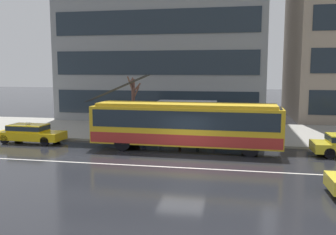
{
  "coord_description": "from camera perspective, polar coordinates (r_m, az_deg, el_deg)",
  "views": [
    {
      "loc": [
        2.98,
        -19.32,
        4.99
      ],
      "look_at": [
        -1.51,
        3.92,
        1.91
      ],
      "focal_mm": 39.12,
      "sensor_mm": 36.0,
      "label": 1
    }
  ],
  "objects": [
    {
      "name": "trolleybus",
      "position": [
        22.89,
        2.73,
        -1.08
      ],
      "size": [
        12.47,
        2.74,
        4.72
      ],
      "color": "gold",
      "rests_on": "ground_plane"
    },
    {
      "name": "street_tree_bare",
      "position": [
        28.0,
        -5.42,
        2.43
      ],
      "size": [
        1.17,
        1.87,
        4.37
      ],
      "color": "brown",
      "rests_on": "sidewalk_slab"
    },
    {
      "name": "taxi_queued_behind_bus",
      "position": [
        27.08,
        -20.72,
        -2.19
      ],
      "size": [
        4.67,
        1.85,
        1.39
      ],
      "color": "yellow",
      "rests_on": "ground_plane"
    },
    {
      "name": "bus_shelter",
      "position": [
        26.61,
        3.01,
        1.2
      ],
      "size": [
        4.21,
        1.75,
        2.64
      ],
      "color": "gray",
      "rests_on": "sidewalk_slab"
    },
    {
      "name": "pedestrian_approaching_curb",
      "position": [
        25.32,
        1.92,
        -0.1
      ],
      "size": [
        1.01,
        1.01,
        1.97
      ],
      "color": "black",
      "rests_on": "sidewalk_slab"
    },
    {
      "name": "lane_centre_line",
      "position": [
        19.03,
        1.55,
        -7.79
      ],
      "size": [
        72.0,
        0.14,
        0.01
      ],
      "primitive_type": "cube",
      "color": "silver",
      "rests_on": "ground_plane"
    },
    {
      "name": "pedestrian_at_shelter",
      "position": [
        27.2,
        -4.0,
        0.64
      ],
      "size": [
        1.35,
        1.35,
        2.01
      ],
      "color": "navy",
      "rests_on": "sidewalk_slab"
    },
    {
      "name": "ground_plane",
      "position": [
        20.18,
        2.11,
        -6.92
      ],
      "size": [
        160.0,
        160.0,
        0.0
      ],
      "primitive_type": "plane",
      "color": "black"
    },
    {
      "name": "pedestrian_walking_past",
      "position": [
        25.61,
        12.79,
        -0.12
      ],
      "size": [
        1.07,
        1.07,
        1.98
      ],
      "color": "brown",
      "rests_on": "sidewalk_slab"
    },
    {
      "name": "sidewalk_slab",
      "position": [
        29.57,
        5.0,
        -2.2
      ],
      "size": [
        80.0,
        10.0,
        0.14
      ],
      "primitive_type": "cube",
      "color": "gray",
      "rests_on": "ground_plane"
    },
    {
      "name": "pedestrian_waiting_by_pole",
      "position": [
        25.88,
        4.62,
        0.05
      ],
      "size": [
        1.16,
        1.16,
        1.92
      ],
      "color": "#1B3A50",
      "rests_on": "sidewalk_slab"
    }
  ]
}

